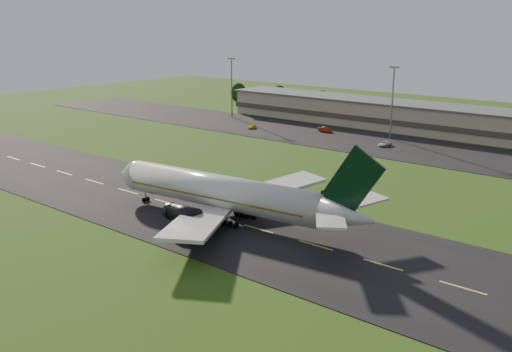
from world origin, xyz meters
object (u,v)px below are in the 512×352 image
Objects in this scene: service_vehicle_c at (385,144)px; service_vehicle_b at (325,130)px; terminal at (420,118)px; airliner at (226,193)px; light_mast_centre at (393,94)px; service_vehicle_a at (252,127)px; light_mast_west at (232,80)px.

service_vehicle_b is at bearing 166.24° from service_vehicle_c.
terminal is at bearing -49.65° from service_vehicle_b.
service_vehicle_b is at bearing -137.91° from terminal.
airliner is 80.92m from light_mast_centre.
light_mast_centre is at bearing 111.96° from service_vehicle_c.
service_vehicle_b is 24.17m from service_vehicle_c.
light_mast_west is at bearing 137.20° from service_vehicle_a.
light_mast_west reaches higher than terminal.
light_mast_centre is (-9.89, 79.91, 8.08)m from airliner.
light_mast_west reaches higher than service_vehicle_b.
service_vehicle_a is 0.77× the size of service_vehicle_c.
service_vehicle_a is at bearing 120.51° from airliner.
light_mast_west is 5.96× the size of service_vehicle_a.
light_mast_west is at bearing 180.00° from light_mast_centre.
light_mast_west is 1.00× the size of light_mast_centre.
terminal is at bearing 14.76° from light_mast_west.
light_mast_centre reaches higher than terminal.
airliner is 84.22m from service_vehicle_a.
airliner is 15.00× the size of service_vehicle_a.
terminal reaches higher than service_vehicle_a.
terminal is 50.89m from service_vehicle_a.
light_mast_centre reaches higher than airliner.
service_vehicle_c is (43.89, 2.68, 0.03)m from service_vehicle_a.
service_vehicle_c is (2.00, -26.04, -3.27)m from terminal.
terminal reaches higher than service_vehicle_b.
light_mast_centre reaches higher than service_vehicle_b.
service_vehicle_a is at bearing -145.56° from terminal.
airliner is 2.52× the size of light_mast_west.
terminal is 7.13× the size of light_mast_west.
light_mast_centre is at bearing 90.78° from airliner.
light_mast_centre is 5.96× the size of service_vehicle_a.
service_vehicle_b is at bearing -171.58° from light_mast_centre.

